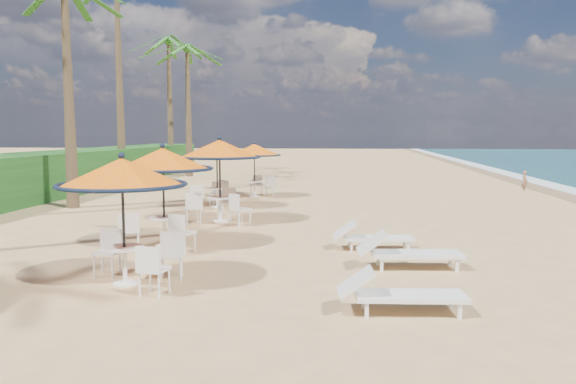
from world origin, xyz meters
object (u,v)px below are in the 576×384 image
object	(u,v)px
station_4	(255,155)
lounger_near	(397,292)
station_2	(220,159)
lounger_far	(370,236)
station_0	(126,188)
station_3	(216,158)
lounger_mid	(406,251)
station_1	(162,168)

from	to	relation	value
station_4	lounger_near	world-z (taller)	station_4
station_2	lounger_far	distance (m)	5.75
station_0	station_3	size ratio (longest dim) A/B	0.97
lounger_near	lounger_mid	bearing A→B (deg)	77.08
lounger_mid	lounger_far	distance (m)	1.85
station_3	station_4	world-z (taller)	station_3
station_1	lounger_mid	xyz separation A→B (m)	(5.39, -1.47, -1.49)
station_0	lounger_near	world-z (taller)	station_0
lounger_far	lounger_mid	bearing A→B (deg)	-76.33
station_0	lounger_far	xyz separation A→B (m)	(4.35, 3.42, -1.40)
station_1	lounger_near	distance (m)	6.74
station_3	lounger_mid	size ratio (longest dim) A/B	1.14
station_2	lounger_far	world-z (taller)	station_2
station_0	station_4	distance (m)	13.45
station_1	station_0	bearing A→B (deg)	-82.43
lounger_near	lounger_far	size ratio (longest dim) A/B	1.03
station_2	lounger_mid	xyz separation A→B (m)	(4.92, -5.22, -1.52)
station_2	lounger_near	xyz separation A→B (m)	(4.51, -8.02, -1.55)
station_0	station_4	world-z (taller)	station_0
lounger_mid	lounger_far	world-z (taller)	lounger_mid
station_0	station_2	distance (m)	6.92
station_2	station_4	world-z (taller)	station_2
station_2	lounger_near	distance (m)	9.33
station_4	lounger_mid	size ratio (longest dim) A/B	1.09
station_2	station_4	distance (m)	6.53
station_2	station_3	size ratio (longest dim) A/B	1.06
station_1	lounger_near	xyz separation A→B (m)	(4.99, -4.27, -1.52)
station_0	lounger_mid	bearing A→B (deg)	18.75
station_1	station_4	xyz separation A→B (m)	(0.45, 10.29, -0.10)
lounger_mid	station_4	bearing A→B (deg)	107.28
lounger_far	station_4	bearing A→B (deg)	107.14
station_0	lounger_far	world-z (taller)	station_0
station_2	station_3	bearing A→B (deg)	105.36
station_0	station_3	xyz separation A→B (m)	(-0.82, 10.09, 0.04)
lounger_near	lounger_far	world-z (taller)	lounger_near
station_2	lounger_near	bearing A→B (deg)	-60.64
station_1	station_2	distance (m)	3.78
station_4	lounger_near	bearing A→B (deg)	-72.68
station_2	lounger_mid	bearing A→B (deg)	-46.73
station_1	lounger_far	bearing A→B (deg)	3.19
station_1	lounger_far	distance (m)	5.01
lounger_near	station_3	bearing A→B (deg)	111.01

